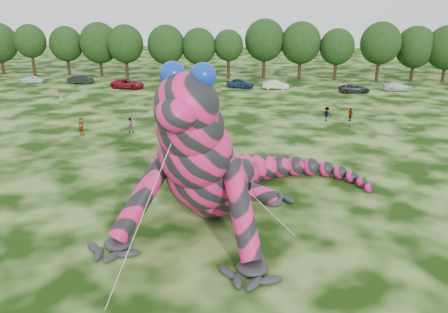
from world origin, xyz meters
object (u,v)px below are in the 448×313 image
car_2 (128,84)px  spectator_5 (223,139)px  tree_4 (67,51)px  tree_12 (336,55)px  spectator_3 (350,114)px  spectator_2 (327,114)px  tree_9 (229,54)px  car_5 (276,85)px  car_3 (177,81)px  tree_11 (300,51)px  car_1 (81,80)px  spectator_4 (61,96)px  inflatable_gecko (219,134)px  tree_7 (166,52)px  car_6 (354,88)px  tree_3 (32,50)px  car_0 (33,79)px  tree_14 (415,54)px  tree_8 (199,54)px  spectator_0 (81,127)px  tree_2 (0,48)px  tree_10 (264,49)px  car_7 (398,86)px  car_4 (240,83)px  spectator_1 (130,125)px  tree_5 (100,49)px  tree_13 (380,52)px

car_2 → spectator_5: size_ratio=3.40×
tree_4 → tree_12: tree_4 is taller
spectator_3 → spectator_2: size_ratio=0.95×
tree_9 → car_2: size_ratio=1.62×
car_5 → spectator_2: 20.57m
car_3 → tree_11: bearing=-72.3°
car_1 → spectator_4: (3.48, -14.56, 0.13)m
inflatable_gecko → tree_11: inflatable_gecko is taller
tree_7 → car_1: (-13.37, -7.21, -4.03)m
tree_7 → spectator_3: bearing=-45.1°
tree_9 → car_6: (20.39, -11.09, -3.69)m
tree_3 → tree_11: (49.50, 1.13, 0.31)m
tree_11 → car_0: (-45.70, -8.72, -4.40)m
spectator_4 → car_1: bearing=55.7°
tree_14 → spectator_5: 50.60m
tree_14 → car_2: tree_14 is taller
tree_8 → tree_12: (24.23, 0.75, 0.01)m
car_2 → spectator_0: bearing=-165.2°
tree_2 → tree_12: bearing=-0.9°
tree_10 → car_7: 23.79m
tree_4 → car_2: 20.30m
tree_4 → tree_8: size_ratio=1.01×
car_1 → spectator_4: size_ratio=2.56×
tree_14 → car_4: 31.64m
tree_10 → car_0: tree_10 is taller
car_7 → spectator_4: size_ratio=2.83×
tree_8 → tree_11: bearing=3.8°
tree_9 → car_4: tree_9 is taller
tree_11 → inflatable_gecko: bearing=-98.7°
tree_10 → spectator_3: 31.99m
tree_8 → spectator_5: 40.56m
inflatable_gecko → tree_3: (-41.24, 52.75, -0.39)m
tree_9 → car_0: size_ratio=2.31×
tree_9 → car_0: bearing=-166.6°
car_6 → spectator_5: size_ratio=2.96×
tree_10 → car_5: 11.56m
spectator_1 → tree_4: bearing=-86.5°
tree_7 → car_2: 12.04m
spectator_2 → car_4: bearing=-27.8°
tree_5 → tree_8: (18.91, -1.45, -0.43)m
tree_2 → tree_13: 70.17m
tree_2 → car_1: bearing=-25.1°
tree_10 → tree_14: bearing=0.3°
car_6 → car_0: bearing=79.4°
tree_7 → car_5: (19.62, -8.61, -4.07)m
tree_3 → spectator_0: (25.23, -37.45, -3.79)m
spectator_4 → car_4: bearing=-18.2°
spectator_3 → spectator_5: 17.60m
tree_12 → spectator_5: tree_12 is taller
tree_8 → tree_11: tree_11 is taller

